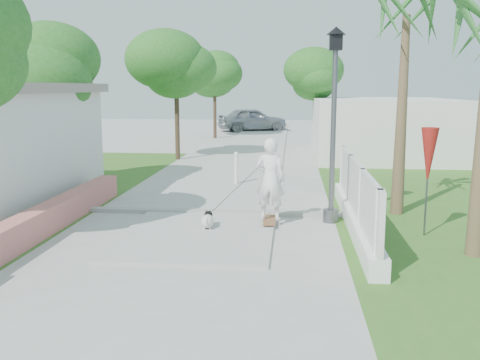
# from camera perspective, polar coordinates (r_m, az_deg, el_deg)

# --- Properties ---
(ground) EXTENTS (90.00, 90.00, 0.00)m
(ground) POSITION_cam_1_polar(r_m,az_deg,el_deg) (7.76, -9.90, -13.99)
(ground) COLOR #B7B7B2
(ground) RESTS_ON ground
(path_strip) EXTENTS (3.20, 36.00, 0.06)m
(path_strip) POSITION_cam_1_polar(r_m,az_deg,el_deg) (27.08, 1.38, 3.33)
(path_strip) COLOR #B7B7B2
(path_strip) RESTS_ON ground
(curb) EXTENTS (6.50, 0.25, 0.10)m
(curb) POSITION_cam_1_polar(r_m,az_deg,el_deg) (13.34, -3.06, -3.44)
(curb) COLOR #999993
(curb) RESTS_ON ground
(grass_right) EXTENTS (8.00, 20.00, 0.01)m
(grass_right) POSITION_cam_1_polar(r_m,az_deg,el_deg) (15.96, 23.85, -2.23)
(grass_right) COLOR #3A6821
(grass_right) RESTS_ON ground
(pink_wall) EXTENTS (0.45, 8.20, 0.80)m
(pink_wall) POSITION_cam_1_polar(r_m,az_deg,el_deg) (11.97, -20.77, -4.34)
(pink_wall) COLOR #C76668
(pink_wall) RESTS_ON ground
(lattice_fence) EXTENTS (0.35, 7.00, 1.50)m
(lattice_fence) POSITION_cam_1_polar(r_m,az_deg,el_deg) (12.19, 12.21, -2.55)
(lattice_fence) COLOR white
(lattice_fence) RESTS_ON ground
(building_right) EXTENTS (6.00, 8.00, 2.60)m
(building_right) POSITION_cam_1_polar(r_m,az_deg,el_deg) (25.22, 14.84, 5.42)
(building_right) COLOR silver
(building_right) RESTS_ON ground
(street_lamp) EXTENTS (0.44, 0.44, 4.44)m
(street_lamp) POSITION_cam_1_polar(r_m,az_deg,el_deg) (12.38, 9.95, 6.52)
(street_lamp) COLOR #59595E
(street_lamp) RESTS_ON ground
(bollard) EXTENTS (0.14, 0.14, 1.09)m
(bollard) POSITION_cam_1_polar(r_m,az_deg,el_deg) (17.11, -0.41, 1.35)
(bollard) COLOR white
(bollard) RESTS_ON ground
(patio_umbrella) EXTENTS (0.36, 0.36, 2.30)m
(patio_umbrella) POSITION_cam_1_polar(r_m,az_deg,el_deg) (11.76, 19.48, 2.31)
(patio_umbrella) COLOR #59595E
(patio_umbrella) RESTS_ON ground
(tree_left_mid) EXTENTS (3.20, 3.20, 4.85)m
(tree_left_mid) POSITION_cam_1_polar(r_m,az_deg,el_deg) (17.03, -20.72, 10.52)
(tree_left_mid) COLOR #4C3826
(tree_left_mid) RESTS_ON ground
(tree_path_left) EXTENTS (3.40, 3.40, 5.23)m
(tree_path_left) POSITION_cam_1_polar(r_m,az_deg,el_deg) (23.35, -6.79, 11.53)
(tree_path_left) COLOR #4C3826
(tree_path_left) RESTS_ON ground
(tree_path_right) EXTENTS (3.00, 3.00, 4.79)m
(tree_path_right) POSITION_cam_1_polar(r_m,az_deg,el_deg) (26.84, 8.40, 10.58)
(tree_path_right) COLOR #4C3826
(tree_path_right) RESTS_ON ground
(tree_path_far) EXTENTS (3.20, 3.20, 5.17)m
(tree_path_far) POSITION_cam_1_polar(r_m,az_deg,el_deg) (33.16, -2.70, 11.08)
(tree_path_far) COLOR #4C3826
(tree_path_far) RESTS_ON ground
(palm_far) EXTENTS (1.80, 1.80, 5.30)m
(palm_far) POSITION_cam_1_polar(r_m,az_deg,el_deg) (13.65, 17.29, 15.18)
(palm_far) COLOR brown
(palm_far) RESTS_ON ground
(skateboarder) EXTENTS (1.72, 1.01, 2.00)m
(skateboarder) POSITION_cam_1_polar(r_m,az_deg,el_deg) (12.09, 1.32, -0.56)
(skateboarder) COLOR brown
(skateboarder) RESTS_ON ground
(dog) EXTENTS (0.30, 0.62, 0.42)m
(dog) POSITION_cam_1_polar(r_m,az_deg,el_deg) (11.81, -3.48, -4.31)
(dog) COLOR silver
(dog) RESTS_ON ground
(parked_car) EXTENTS (5.27, 3.47, 1.67)m
(parked_car) POSITION_cam_1_polar(r_m,az_deg,el_deg) (38.55, 1.33, 6.48)
(parked_car) COLOR #B4B6BC
(parked_car) RESTS_ON ground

